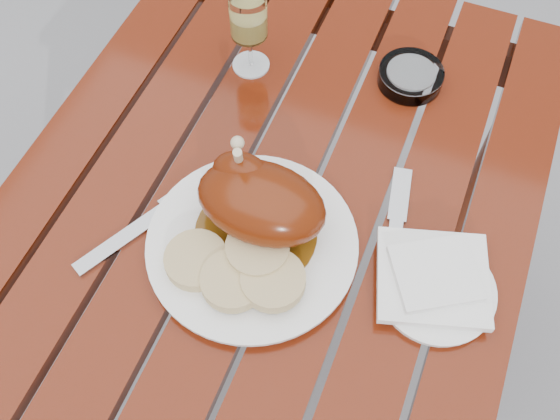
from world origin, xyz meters
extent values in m
plane|color=slate|center=(0.00, 0.00, 0.00)|extent=(60.00, 60.00, 0.00)
cube|color=#651C0C|center=(0.00, 0.00, 0.38)|extent=(0.80, 1.20, 0.75)
cylinder|color=white|center=(0.01, -0.04, 0.76)|extent=(0.35, 0.35, 0.02)
cylinder|color=#61380B|center=(0.01, -0.03, 0.77)|extent=(0.18, 0.18, 0.00)
ellipsoid|color=maroon|center=(0.01, 0.00, 0.82)|extent=(0.19, 0.13, 0.10)
ellipsoid|color=maroon|center=(-0.03, 0.02, 0.84)|extent=(0.09, 0.06, 0.07)
cylinder|color=#C6B28C|center=(-0.03, 0.03, 0.86)|extent=(0.03, 0.04, 0.10)
cylinder|color=tan|center=(-0.05, -0.10, 0.78)|extent=(0.09, 0.09, 0.02)
cylinder|color=tan|center=(0.01, -0.11, 0.78)|extent=(0.09, 0.09, 0.02)
cylinder|color=tan|center=(0.07, -0.09, 0.79)|extent=(0.09, 0.09, 0.02)
cylinder|color=tan|center=(0.03, -0.06, 0.79)|extent=(0.09, 0.09, 0.02)
cylinder|color=#CCBD5C|center=(-0.13, 0.29, 0.83)|extent=(0.08, 0.08, 0.16)
cylinder|color=white|center=(0.28, -0.01, 0.76)|extent=(0.18, 0.18, 0.01)
cube|color=white|center=(0.27, 0.00, 0.77)|extent=(0.19, 0.18, 0.01)
cylinder|color=#B2B7BC|center=(0.14, 0.36, 0.76)|extent=(0.13, 0.13, 0.03)
cube|color=gray|center=(-0.17, -0.09, 0.75)|extent=(0.11, 0.18, 0.01)
cube|color=gray|center=(0.21, 0.03, 0.75)|extent=(0.06, 0.22, 0.01)
camera|label=1|loc=(0.21, -0.42, 1.58)|focal=40.00mm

